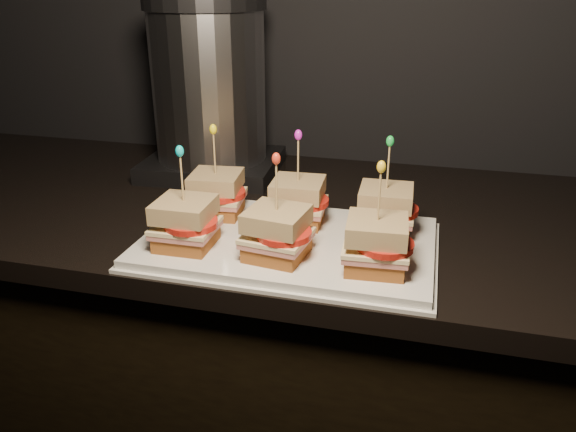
# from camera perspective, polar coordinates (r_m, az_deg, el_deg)

# --- Properties ---
(granite_slab) EXTENTS (2.65, 0.64, 0.04)m
(granite_slab) POSITION_cam_1_polar(r_m,az_deg,el_deg) (1.02, 17.66, -1.60)
(granite_slab) COLOR black
(granite_slab) RESTS_ON cabinet
(platter) EXTENTS (0.44, 0.27, 0.02)m
(platter) POSITION_cam_1_polar(r_m,az_deg,el_deg) (0.88, -0.00, -2.77)
(platter) COLOR white
(platter) RESTS_ON granite_slab
(platter_rim) EXTENTS (0.46, 0.29, 0.01)m
(platter_rim) POSITION_cam_1_polar(r_m,az_deg,el_deg) (0.88, -0.00, -3.12)
(platter_rim) COLOR white
(platter_rim) RESTS_ON granite_slab
(sandwich_0_bread_bot) EXTENTS (0.09, 0.09, 0.02)m
(sandwich_0_bread_bot) POSITION_cam_1_polar(r_m,az_deg,el_deg) (0.96, -7.20, 0.85)
(sandwich_0_bread_bot) COLOR #5A2D11
(sandwich_0_bread_bot) RESTS_ON platter
(sandwich_0_ham) EXTENTS (0.10, 0.09, 0.01)m
(sandwich_0_ham) POSITION_cam_1_polar(r_m,az_deg,el_deg) (0.96, -7.24, 1.68)
(sandwich_0_ham) COLOR #B06155
(sandwich_0_ham) RESTS_ON sandwich_0_bread_bot
(sandwich_0_cheese) EXTENTS (0.10, 0.10, 0.01)m
(sandwich_0_cheese) POSITION_cam_1_polar(r_m,az_deg,el_deg) (0.96, -7.26, 2.07)
(sandwich_0_cheese) COLOR #F7DFA0
(sandwich_0_cheese) RESTS_ON sandwich_0_ham
(sandwich_0_tomato) EXTENTS (0.08, 0.08, 0.01)m
(sandwich_0_tomato) POSITION_cam_1_polar(r_m,az_deg,el_deg) (0.94, -6.74, 2.31)
(sandwich_0_tomato) COLOR red
(sandwich_0_tomato) RESTS_ON sandwich_0_cheese
(sandwich_0_bread_top) EXTENTS (0.09, 0.09, 0.03)m
(sandwich_0_bread_top) POSITION_cam_1_polar(r_m,az_deg,el_deg) (0.95, -7.34, 3.53)
(sandwich_0_bread_top) COLOR brown
(sandwich_0_bread_top) RESTS_ON sandwich_0_tomato
(sandwich_0_pick) EXTENTS (0.00, 0.00, 0.09)m
(sandwich_0_pick) POSITION_cam_1_polar(r_m,az_deg,el_deg) (0.93, -7.47, 6.06)
(sandwich_0_pick) COLOR tan
(sandwich_0_pick) RESTS_ON sandwich_0_bread_top
(sandwich_0_frill) EXTENTS (0.01, 0.01, 0.02)m
(sandwich_0_frill) POSITION_cam_1_polar(r_m,az_deg,el_deg) (0.92, -7.62, 8.74)
(sandwich_0_frill) COLOR yellow
(sandwich_0_frill) RESTS_ON sandwich_0_pick
(sandwich_1_bread_bot) EXTENTS (0.08, 0.08, 0.02)m
(sandwich_1_bread_bot) POSITION_cam_1_polar(r_m,az_deg,el_deg) (0.92, 0.99, 0.02)
(sandwich_1_bread_bot) COLOR #5A2D11
(sandwich_1_bread_bot) RESTS_ON platter
(sandwich_1_ham) EXTENTS (0.09, 0.09, 0.01)m
(sandwich_1_ham) POSITION_cam_1_polar(r_m,az_deg,el_deg) (0.92, 1.00, 0.89)
(sandwich_1_ham) COLOR #B06155
(sandwich_1_ham) RESTS_ON sandwich_1_bread_bot
(sandwich_1_cheese) EXTENTS (0.09, 0.09, 0.01)m
(sandwich_1_cheese) POSITION_cam_1_polar(r_m,az_deg,el_deg) (0.92, 1.00, 1.29)
(sandwich_1_cheese) COLOR #F7DFA0
(sandwich_1_cheese) RESTS_ON sandwich_1_ham
(sandwich_1_tomato) EXTENTS (0.08, 0.08, 0.01)m
(sandwich_1_tomato) POSITION_cam_1_polar(r_m,az_deg,el_deg) (0.91, 1.65, 1.53)
(sandwich_1_tomato) COLOR red
(sandwich_1_tomato) RESTS_ON sandwich_1_cheese
(sandwich_1_bread_top) EXTENTS (0.09, 0.09, 0.03)m
(sandwich_1_bread_top) POSITION_cam_1_polar(r_m,az_deg,el_deg) (0.91, 1.01, 2.81)
(sandwich_1_bread_top) COLOR brown
(sandwich_1_bread_top) RESTS_ON sandwich_1_tomato
(sandwich_1_pick) EXTENTS (0.00, 0.00, 0.09)m
(sandwich_1_pick) POSITION_cam_1_polar(r_m,az_deg,el_deg) (0.89, 1.03, 5.45)
(sandwich_1_pick) COLOR tan
(sandwich_1_pick) RESTS_ON sandwich_1_bread_top
(sandwich_1_frill) EXTENTS (0.01, 0.01, 0.02)m
(sandwich_1_frill) POSITION_cam_1_polar(r_m,az_deg,el_deg) (0.88, 1.05, 8.24)
(sandwich_1_frill) COLOR #CF1EC3
(sandwich_1_frill) RESTS_ON sandwich_1_pick
(sandwich_2_bread_bot) EXTENTS (0.08, 0.08, 0.02)m
(sandwich_2_bread_bot) POSITION_cam_1_polar(r_m,az_deg,el_deg) (0.90, 9.72, -0.86)
(sandwich_2_bread_bot) COLOR #5A2D11
(sandwich_2_bread_bot) RESTS_ON platter
(sandwich_2_ham) EXTENTS (0.09, 0.09, 0.01)m
(sandwich_2_ham) POSITION_cam_1_polar(r_m,az_deg,el_deg) (0.90, 9.79, 0.02)
(sandwich_2_ham) COLOR #B06155
(sandwich_2_ham) RESTS_ON sandwich_2_bread_bot
(sandwich_2_cheese) EXTENTS (0.09, 0.09, 0.01)m
(sandwich_2_cheese) POSITION_cam_1_polar(r_m,az_deg,el_deg) (0.90, 9.82, 0.43)
(sandwich_2_cheese) COLOR #F7DFA0
(sandwich_2_cheese) RESTS_ON sandwich_2_ham
(sandwich_2_tomato) EXTENTS (0.08, 0.08, 0.01)m
(sandwich_2_tomato) POSITION_cam_1_polar(r_m,az_deg,el_deg) (0.89, 10.58, 0.66)
(sandwich_2_tomato) COLOR red
(sandwich_2_tomato) RESTS_ON sandwich_2_cheese
(sandwich_2_bread_top) EXTENTS (0.08, 0.08, 0.03)m
(sandwich_2_bread_top) POSITION_cam_1_polar(r_m,az_deg,el_deg) (0.89, 9.93, 1.97)
(sandwich_2_bread_top) COLOR brown
(sandwich_2_bread_top) RESTS_ON sandwich_2_tomato
(sandwich_2_pick) EXTENTS (0.00, 0.00, 0.09)m
(sandwich_2_pick) POSITION_cam_1_polar(r_m,az_deg,el_deg) (0.87, 10.13, 4.65)
(sandwich_2_pick) COLOR tan
(sandwich_2_pick) RESTS_ON sandwich_2_bread_top
(sandwich_2_frill) EXTENTS (0.01, 0.01, 0.02)m
(sandwich_2_frill) POSITION_cam_1_polar(r_m,az_deg,el_deg) (0.86, 10.34, 7.50)
(sandwich_2_frill) COLOR green
(sandwich_2_frill) RESTS_ON sandwich_2_pick
(sandwich_3_bread_bot) EXTENTS (0.08, 0.08, 0.02)m
(sandwich_3_bread_bot) POSITION_cam_1_polar(r_m,az_deg,el_deg) (0.86, -10.27, -2.28)
(sandwich_3_bread_bot) COLOR #5A2D11
(sandwich_3_bread_bot) RESTS_ON platter
(sandwich_3_ham) EXTENTS (0.09, 0.09, 0.01)m
(sandwich_3_ham) POSITION_cam_1_polar(r_m,az_deg,el_deg) (0.85, -10.34, -1.37)
(sandwich_3_ham) COLOR #B06155
(sandwich_3_ham) RESTS_ON sandwich_3_bread_bot
(sandwich_3_cheese) EXTENTS (0.09, 0.09, 0.01)m
(sandwich_3_cheese) POSITION_cam_1_polar(r_m,az_deg,el_deg) (0.85, -10.37, -0.94)
(sandwich_3_cheese) COLOR #F7DFA0
(sandwich_3_cheese) RESTS_ON sandwich_3_ham
(sandwich_3_tomato) EXTENTS (0.08, 0.08, 0.01)m
(sandwich_3_tomato) POSITION_cam_1_polar(r_m,az_deg,el_deg) (0.84, -9.83, -0.72)
(sandwich_3_tomato) COLOR red
(sandwich_3_tomato) RESTS_ON sandwich_3_cheese
(sandwich_3_bread_top) EXTENTS (0.08, 0.08, 0.03)m
(sandwich_3_bread_top) POSITION_cam_1_polar(r_m,az_deg,el_deg) (0.84, -10.50, 0.67)
(sandwich_3_bread_top) COLOR brown
(sandwich_3_bread_top) RESTS_ON sandwich_3_tomato
(sandwich_3_pick) EXTENTS (0.00, 0.00, 0.09)m
(sandwich_3_pick) POSITION_cam_1_polar(r_m,az_deg,el_deg) (0.82, -10.72, 3.49)
(sandwich_3_pick) COLOR tan
(sandwich_3_pick) RESTS_ON sandwich_3_bread_top
(sandwich_3_frill) EXTENTS (0.01, 0.01, 0.02)m
(sandwich_3_frill) POSITION_cam_1_polar(r_m,az_deg,el_deg) (0.81, -10.95, 6.49)
(sandwich_3_frill) COLOR #09BAB8
(sandwich_3_frill) RESTS_ON sandwich_3_pick
(sandwich_4_bread_bot) EXTENTS (0.09, 0.09, 0.02)m
(sandwich_4_bread_bot) POSITION_cam_1_polar(r_m,az_deg,el_deg) (0.81, -1.13, -3.39)
(sandwich_4_bread_bot) COLOR #5A2D11
(sandwich_4_bread_bot) RESTS_ON platter
(sandwich_4_ham) EXTENTS (0.10, 0.10, 0.01)m
(sandwich_4_ham) POSITION_cam_1_polar(r_m,az_deg,el_deg) (0.81, -1.14, -2.44)
(sandwich_4_ham) COLOR #B06155
(sandwich_4_ham) RESTS_ON sandwich_4_bread_bot
(sandwich_4_cheese) EXTENTS (0.10, 0.10, 0.01)m
(sandwich_4_cheese) POSITION_cam_1_polar(r_m,az_deg,el_deg) (0.80, -1.14, -1.99)
(sandwich_4_cheese) COLOR #F7DFA0
(sandwich_4_cheese) RESTS_ON sandwich_4_ham
(sandwich_4_tomato) EXTENTS (0.08, 0.08, 0.01)m
(sandwich_4_tomato) POSITION_cam_1_polar(r_m,az_deg,el_deg) (0.79, -0.43, -1.77)
(sandwich_4_tomato) COLOR red
(sandwich_4_tomato) RESTS_ON sandwich_4_cheese
(sandwich_4_bread_top) EXTENTS (0.09, 0.09, 0.03)m
(sandwich_4_bread_top) POSITION_cam_1_polar(r_m,az_deg,el_deg) (0.79, -1.16, -0.30)
(sandwich_4_bread_top) COLOR brown
(sandwich_4_bread_top) RESTS_ON sandwich_4_tomato
(sandwich_4_pick) EXTENTS (0.00, 0.00, 0.09)m
(sandwich_4_pick) POSITION_cam_1_polar(r_m,az_deg,el_deg) (0.78, -1.18, 2.68)
(sandwich_4_pick) COLOR tan
(sandwich_4_pick) RESTS_ON sandwich_4_bread_top
(sandwich_4_frill) EXTENTS (0.01, 0.01, 0.02)m
(sandwich_4_frill) POSITION_cam_1_polar(r_m,az_deg,el_deg) (0.76, -1.21, 5.85)
(sandwich_4_frill) COLOR red
(sandwich_4_frill) RESTS_ON sandwich_4_pick
(sandwich_5_bread_bot) EXTENTS (0.08, 0.08, 0.02)m
(sandwich_5_bread_bot) POSITION_cam_1_polar(r_m,az_deg,el_deg) (0.79, 8.82, -4.51)
(sandwich_5_bread_bot) COLOR #5A2D11
(sandwich_5_bread_bot) RESTS_ON platter
(sandwich_5_ham) EXTENTS (0.09, 0.09, 0.01)m
(sandwich_5_ham) POSITION_cam_1_polar(r_m,az_deg,el_deg) (0.78, 8.89, -3.53)
(sandwich_5_ham) COLOR #B06155
(sandwich_5_ham) RESTS_ON sandwich_5_bread_bot
(sandwich_5_cheese) EXTENTS (0.09, 0.09, 0.01)m
(sandwich_5_cheese) POSITION_cam_1_polar(r_m,az_deg,el_deg) (0.78, 8.92, -3.07)
(sandwich_5_cheese) COLOR #F7DFA0
(sandwich_5_cheese) RESTS_ON sandwich_5_ham
(sandwich_5_tomato) EXTENTS (0.08, 0.08, 0.01)m
(sandwich_5_tomato) POSITION_cam_1_polar(r_m,az_deg,el_deg) (0.77, 9.79, -2.85)
(sandwich_5_tomato) COLOR red
(sandwich_5_tomato) RESTS_ON sandwich_5_cheese
(sandwich_5_bread_top) EXTENTS (0.09, 0.09, 0.03)m
(sandwich_5_bread_top) POSITION_cam_1_polar(r_m,az_deg,el_deg) (0.77, 9.04, -1.34)
(sandwich_5_bread_top) COLOR brown
(sandwich_5_bread_top) RESTS_ON sandwich_5_tomato
(sandwich_5_pick) EXTENTS (0.00, 0.00, 0.09)m
(sandwich_5_pick) POSITION_cam_1_polar(r_m,az_deg,el_deg) (0.75, 9.25, 1.70)
(sandwich_5_pick) COLOR tan
(sandwich_5_pick) RESTS_ON sandwich_5_bread_top
(sandwich_5_frill) EXTENTS (0.01, 0.01, 0.02)m
(sandwich_5_frill) POSITION_cam_1_polar(r_m,az_deg,el_deg) (0.74, 9.47, 4.95)
(sandwich_5_frill) COLOR yellow
(sandwich_5_frill) RESTS_ON sandwich_5_pick
(appliance_base) EXTENTS (0.29, 0.25, 0.03)m
(appliance_base) POSITION_cam_1_polar(r_m,az_deg,el_deg) (1.23, -7.60, 5.21)
(appliance_base) COLOR #262628
(appliance_base) RESTS_ON granite_slab
(appliance_body) EXTENTS (0.23, 0.23, 0.30)m
(appliance_body) POSITION_cam_1_polar(r_m,az_deg,el_deg) (1.19, -8.02, 12.85)
(appliance_body) COLOR silver
(appliance_body) RESTS_ON appliance_base
(appliance_lid) EXTENTS (0.24, 0.24, 0.02)m
(appliance_lid) POSITION_cam_1_polar(r_m,az_deg,el_deg) (1.17, -8.48, 20.59)
(appliance_lid) COLOR #262628
(appliance_lid) RESTS_ON appliance_body
(appliance) EXTENTS (0.28, 0.23, 0.36)m
(appliance) POSITION_cam_1_polar(r_m,az_deg,el_deg) (1.19, -8.01, 12.58)
(appliance) COLOR silver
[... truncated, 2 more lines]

